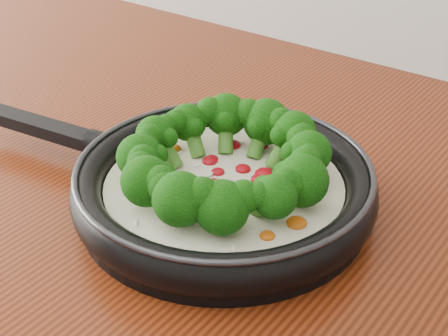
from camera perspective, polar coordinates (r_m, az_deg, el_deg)
The scene contains 1 object.
skillet at distance 0.67m, azimuth -0.10°, elevation -1.02°, with size 0.50×0.35×0.09m.
Camera 1 is at (0.45, 0.58, 1.30)m, focal length 53.12 mm.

